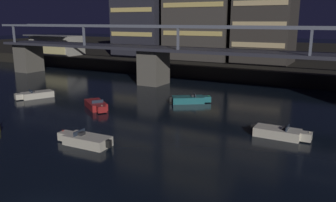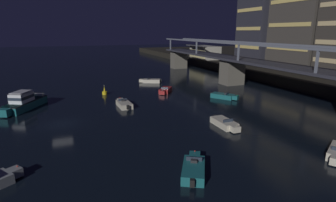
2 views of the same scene
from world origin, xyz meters
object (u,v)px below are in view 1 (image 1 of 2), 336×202
Objects in this scene: speedboat_near_right at (96,105)px; waterfront_pavilion at (57,45)px; tower_central at (266,13)px; speedboat_near_center at (190,100)px; speedboat_mid_right at (36,95)px; river_bridge at (244,63)px; speedboat_mid_left at (85,140)px; speedboat_far_left at (280,133)px.

waterfront_pavilion is at bearing 141.72° from speedboat_near_right.
speedboat_near_center is (-1.99, -28.56, -10.99)m from tower_central.
speedboat_near_center is at bearing 21.11° from speedboat_mid_right.
river_bridge is 21.23m from speedboat_near_right.
speedboat_near_center is 0.91× the size of speedboat_mid_left.
tower_central is 3.93× the size of speedboat_near_right.
speedboat_mid_left is 1.00× the size of speedboat_far_left.
waterfront_pavilion is 38.26m from speedboat_mid_right.
tower_central is 3.75× the size of speedboat_mid_right.
tower_central reaches higher than speedboat_far_left.
tower_central reaches higher than speedboat_near_right.
waterfront_pavilion is 58.26m from speedboat_mid_left.
speedboat_mid_right is 31.78m from speedboat_far_left.
speedboat_near_center and speedboat_far_left have the same top height.
river_bridge is at bearing 116.91° from speedboat_far_left.
tower_central reaches higher than speedboat_mid_right.
speedboat_mid_left and speedboat_mid_right have the same top height.
tower_central reaches higher than speedboat_mid_left.
river_bridge is 18.16× the size of speedboat_far_left.
tower_central is (-2.05, 19.69, 7.12)m from river_bridge.
waterfront_pavilion is 64.25m from speedboat_far_left.
river_bridge reaches higher than speedboat_mid_right.
speedboat_far_left is (10.59, -36.52, -10.99)m from tower_central.
river_bridge is 7.61× the size of waterfront_pavilion.
speedboat_mid_left is (-1.17, -17.68, 0.00)m from speedboat_near_center.
waterfront_pavilion reaches higher than speedboat_far_left.
speedboat_mid_left is at bearing -41.44° from waterfront_pavilion.
speedboat_mid_right is 0.96× the size of speedboat_far_left.
speedboat_near_right is at bearing -2.79° from speedboat_mid_right.
waterfront_pavilion is 49.50m from speedboat_near_center.
river_bridge reaches higher than speedboat_far_left.
speedboat_near_right is 12.10m from speedboat_mid_left.
river_bridge is 28.64m from speedboat_mid_right.
speedboat_near_center is at bearing -114.46° from river_bridge.
speedboat_far_left is at bearing -26.63° from waterfront_pavilion.
speedboat_far_left is (57.32, -28.75, -4.02)m from waterfront_pavilion.
waterfront_pavilion is at bearing 155.08° from speedboat_near_center.
river_bridge is 19.83× the size of speedboat_near_right.
river_bridge reaches higher than waterfront_pavilion.
speedboat_mid_right is at bearing 177.21° from speedboat_near_right.
speedboat_near_center is 1.00× the size of speedboat_near_right.
river_bridge reaches higher than speedboat_mid_left.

